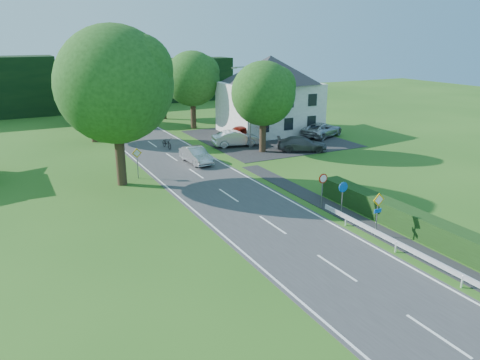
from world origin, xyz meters
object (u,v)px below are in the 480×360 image
moving_car (196,155)px  parked_car_silver_b (322,130)px  streetlight (249,103)px  parked_car_grey (302,144)px  parked_car_red (247,133)px  parasol (262,134)px  motorcycle (167,143)px  parked_car_silver_a (236,138)px

moving_car → parked_car_silver_b: size_ratio=0.76×
streetlight → parked_car_grey: bearing=-41.6°
parked_car_red → parasol: bearing=-153.2°
parasol → motorcycle: bearing=168.0°
parked_car_red → parked_car_silver_b: size_ratio=0.89×
moving_car → parked_car_silver_b: 16.91m
streetlight → parked_car_silver_a: bearing=122.5°
streetlight → moving_car: bearing=-156.6°
streetlight → parked_car_grey: size_ratio=1.68×
parked_car_silver_b → motorcycle: bearing=58.2°
streetlight → motorcycle: 9.00m
motorcycle → parked_car_silver_b: bearing=-13.6°
streetlight → motorcycle: bearing=153.8°
moving_car → parasol: parasol is taller
moving_car → parked_car_grey: size_ratio=0.90×
parked_car_red → parked_car_silver_b: parked_car_red is taller
motorcycle → parasol: (9.67, -2.05, 0.37)m
streetlight → motorcycle: size_ratio=3.98×
motorcycle → parked_car_silver_a: bearing=-24.4°
motorcycle → parked_car_red: (8.73, -0.59, 0.32)m
streetlight → parked_car_silver_a: 3.94m
streetlight → parasol: 4.53m
parked_car_grey → parked_car_silver_a: bearing=72.4°
parked_car_red → parked_car_silver_a: (-2.26, -1.74, -0.07)m
moving_car → parked_car_silver_b: parked_car_silver_b is taller
parked_car_silver_a → parasol: 3.21m
parked_car_grey → parked_car_silver_b: bearing=-24.7°
parked_car_red → parasol: 1.74m
motorcycle → parked_car_silver_b: size_ratio=0.36×
parked_car_silver_a → parked_car_silver_b: (10.44, -0.34, -0.00)m
motorcycle → parked_car_red: size_ratio=0.40×
parked_car_red → parked_car_silver_a: size_ratio=1.05×
parked_car_red → moving_car: bearing=119.8°
parked_car_grey → parasol: parasol is taller
parked_car_silver_b → parasol: bearing=62.4°
parked_car_red → parasol: (0.94, -1.47, 0.05)m
moving_car → motorcycle: (-0.45, 6.54, -0.18)m
moving_car → parked_car_silver_a: 7.35m
parked_car_red → parked_car_silver_a: 2.85m
motorcycle → parked_car_silver_b: 17.12m
parked_car_red → motorcycle: bearing=80.3°
parked_car_silver_a → moving_car: bearing=134.7°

